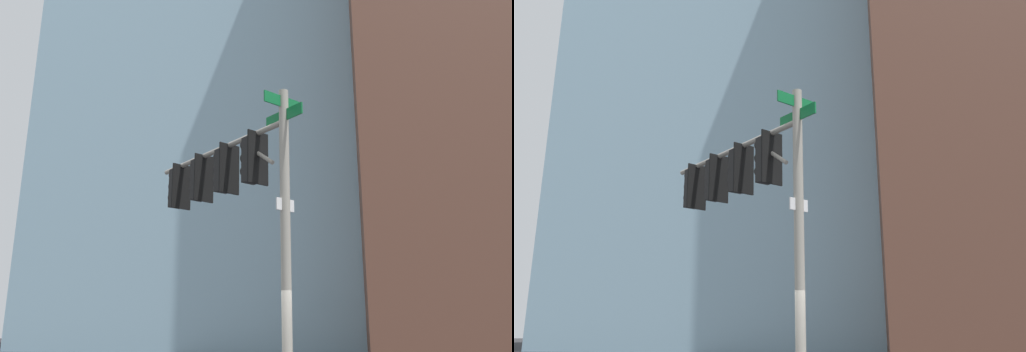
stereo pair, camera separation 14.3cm
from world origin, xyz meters
The scene contains 4 objects.
signal_pole_assembly centered at (-1.69, -0.96, 4.86)m, with size 3.55×4.02×6.55m.
building_brick_nearside centered at (-38.55, 13.26, 29.30)m, with size 25.86×21.26×58.60m, color brown.
building_brick_midblock centered at (-38.78, 15.42, 21.54)m, with size 18.38×19.58×43.08m, color brown.
building_glass_tower centered at (-48.06, -12.32, 31.29)m, with size 29.21×30.96×62.57m, color #8CB2C6.
Camera 2 is at (9.63, 1.79, 1.80)m, focal length 37.68 mm.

